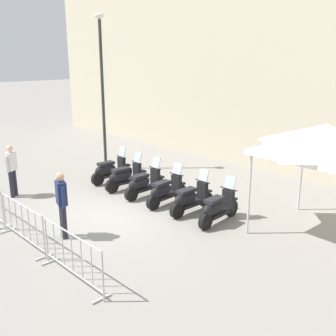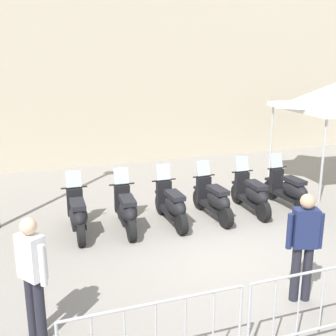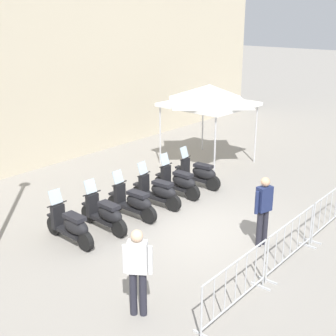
{
  "view_description": "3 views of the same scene",
  "coord_description": "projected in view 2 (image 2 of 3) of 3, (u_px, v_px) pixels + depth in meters",
  "views": [
    {
      "loc": [
        9.15,
        -5.84,
        4.52
      ],
      "look_at": [
        0.61,
        1.77,
        1.24
      ],
      "focal_mm": 42.56,
      "sensor_mm": 36.0,
      "label": 1
    },
    {
      "loc": [
        -3.24,
        -6.69,
        3.77
      ],
      "look_at": [
        -0.55,
        2.18,
        1.19
      ],
      "focal_mm": 46.2,
      "sensor_mm": 36.0,
      "label": 2
    },
    {
      "loc": [
        -8.47,
        -6.72,
        5.33
      ],
      "look_at": [
        0.36,
        1.37,
        1.29
      ],
      "focal_mm": 49.47,
      "sensor_mm": 36.0,
      "label": 3
    }
  ],
  "objects": [
    {
      "name": "motorcycle_2",
      "position": [
        172.0,
        205.0,
        9.44
      ],
      "size": [
        0.56,
        1.73,
        1.24
      ],
      "color": "black",
      "rests_on": "ground"
    },
    {
      "name": "motorcycle_1",
      "position": [
        126.0,
        210.0,
        9.14
      ],
      "size": [
        0.56,
        1.72,
        1.24
      ],
      "color": "black",
      "rests_on": "ground"
    },
    {
      "name": "motorcycle_3",
      "position": [
        214.0,
        200.0,
        9.77
      ],
      "size": [
        0.58,
        1.73,
        1.24
      ],
      "color": "black",
      "rests_on": "ground"
    },
    {
      "name": "barrier_segment_1",
      "position": [
        321.0,
        305.0,
        5.64
      ],
      "size": [
        2.18,
        0.53,
        1.07
      ],
      "color": "#B2B5B7",
      "rests_on": "ground"
    },
    {
      "name": "motorcycle_0",
      "position": [
        78.0,
        215.0,
        8.91
      ],
      "size": [
        0.56,
        1.72,
        1.24
      ],
      "color": "black",
      "rests_on": "ground"
    },
    {
      "name": "motorcycle_5",
      "position": [
        289.0,
        190.0,
        10.45
      ],
      "size": [
        0.58,
        1.72,
        1.24
      ],
      "color": "black",
      "rests_on": "ground"
    },
    {
      "name": "motorcycle_4",
      "position": [
        252.0,
        194.0,
        10.13
      ],
      "size": [
        0.56,
        1.72,
        1.24
      ],
      "color": "black",
      "rests_on": "ground"
    },
    {
      "name": "ground_plane",
      "position": [
        230.0,
        257.0,
        8.08
      ],
      "size": [
        120.0,
        120.0,
        0.0
      ],
      "primitive_type": "plane",
      "color": "gray"
    },
    {
      "name": "officer_mid_plaza",
      "position": [
        304.0,
        242.0,
        6.45
      ],
      "size": [
        0.53,
        0.3,
        1.73
      ],
      "color": "#23232D",
      "rests_on": "ground"
    },
    {
      "name": "officer_near_row_end",
      "position": [
        32.0,
        272.0,
        5.57
      ],
      "size": [
        0.39,
        0.46,
        1.73
      ],
      "color": "#23232D",
      "rests_on": "ground"
    }
  ]
}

